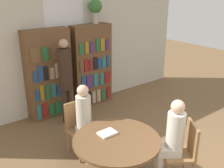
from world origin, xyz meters
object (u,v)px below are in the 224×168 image
reading_table (117,146)px  bookshelf_left (49,74)px  flower_vase (95,8)px  seated_reader_left (86,119)px  bookshelf_right (91,65)px  seated_reader_right (172,137)px  librarian_standing (65,74)px  chair_left_side (80,125)px  chair_far_side (184,149)px

reading_table → bookshelf_left: bearing=85.8°
flower_vase → seated_reader_left: 2.68m
bookshelf_right → seated_reader_left: bookshelf_right is taller
bookshelf_left → seated_reader_right: bearing=-81.4°
reading_table → librarian_standing: librarian_standing is taller
bookshelf_left → seated_reader_left: size_ratio=1.49×
reading_table → chair_left_side: bearing=91.9°
bookshelf_right → reading_table: (-1.23, -2.48, -0.33)m
chair_left_side → librarian_standing: (0.34, 1.05, 0.53)m
bookshelf_right → seated_reader_right: size_ratio=1.47×
chair_far_side → chair_left_side: bearing=63.0°
flower_vase → seated_reader_right: (-0.76, -2.90, -1.47)m
bookshelf_left → chair_far_side: (0.59, -3.00, -0.42)m
seated_reader_left → librarian_standing: (0.33, 1.23, 0.34)m
bookshelf_right → librarian_standing: bearing=-151.5°
chair_far_side → bookshelf_left: bearing=45.2°
flower_vase → reading_table: 3.25m
chair_far_side → seated_reader_left: size_ratio=0.72×
bookshelf_right → chair_far_side: bearing=-98.7°
seated_reader_left → chair_far_side: bearing=120.2°
bookshelf_left → chair_far_side: bearing=-78.9°
bookshelf_right → bookshelf_left: bearing=-180.0°
bookshelf_left → reading_table: size_ratio=1.55×
flower_vase → chair_far_side: flower_vase is taller
chair_left_side → seated_reader_left: 0.27m
reading_table → seated_reader_right: seated_reader_right is taller
flower_vase → seated_reader_right: bearing=-104.6°
bookshelf_left → chair_left_side: size_ratio=2.06×
reading_table → chair_far_side: 0.93m
reading_table → bookshelf_right: bearing=63.7°
chair_far_side → seated_reader_left: seated_reader_left is taller
flower_vase → librarian_standing: size_ratio=0.30×
chair_far_side → bookshelf_right: bearing=25.4°
chair_left_side → flower_vase: bearing=-134.0°
chair_left_side → bookshelf_right: bearing=-131.0°
chair_left_side → seated_reader_right: (0.65, -1.35, 0.20)m
flower_vase → reading_table: flower_vase is taller
seated_reader_right → seated_reader_left: bearing=63.0°
bookshelf_right → flower_vase: size_ratio=3.59×
bookshelf_left → flower_vase: 1.73m
chair_far_side → seated_reader_right: seated_reader_right is taller
flower_vase → bookshelf_right: bearing=-178.1°
bookshelf_left → reading_table: (-0.18, -2.48, -0.33)m
flower_vase → chair_left_side: 2.68m
flower_vase → seated_reader_left: bearing=-128.8°
flower_vase → chair_far_side: (-0.60, -3.00, -1.67)m
seated_reader_right → bookshelf_left: bearing=42.7°
bookshelf_left → bookshelf_right: (1.05, 0.00, -0.00)m
chair_far_side → reading_table: bearing=90.0°
bookshelf_right → chair_left_side: 2.04m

